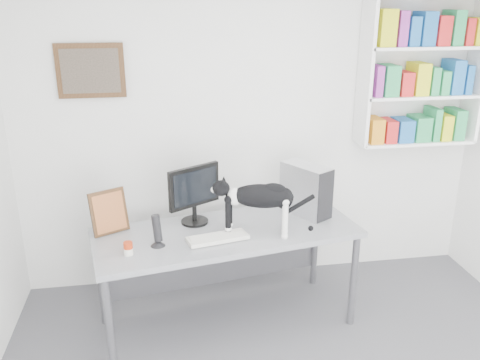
# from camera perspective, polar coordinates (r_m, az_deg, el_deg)

# --- Properties ---
(room) EXTENTS (4.01, 4.01, 2.70)m
(room) POSITION_cam_1_polar(r_m,az_deg,el_deg) (2.54, 10.05, -5.75)
(room) COLOR #4D4C51
(room) RESTS_ON ground
(bookshelf) EXTENTS (1.03, 0.28, 1.24)m
(bookshelf) POSITION_cam_1_polar(r_m,az_deg,el_deg) (4.60, 19.74, 11.37)
(bookshelf) COLOR white
(bookshelf) RESTS_ON room
(wall_art) EXTENTS (0.52, 0.04, 0.42)m
(wall_art) POSITION_cam_1_polar(r_m,az_deg,el_deg) (4.19, -16.43, 11.68)
(wall_art) COLOR #4D3119
(wall_art) RESTS_ON room
(desk) EXTENTS (2.04, 1.08, 0.81)m
(desk) POSITION_cam_1_polar(r_m,az_deg,el_deg) (3.97, -1.44, -10.94)
(desk) COLOR gray
(desk) RESTS_ON room
(monitor) EXTENTS (0.48, 0.40, 0.46)m
(monitor) POSITION_cam_1_polar(r_m,az_deg,el_deg) (3.83, -5.20, -1.62)
(monitor) COLOR black
(monitor) RESTS_ON desk
(keyboard) EXTENTS (0.46, 0.25, 0.03)m
(keyboard) POSITION_cam_1_polar(r_m,az_deg,el_deg) (3.63, -2.54, -6.50)
(keyboard) COLOR silver
(keyboard) RESTS_ON desk
(pc_tower) EXTENTS (0.36, 0.44, 0.40)m
(pc_tower) POSITION_cam_1_polar(r_m,az_deg,el_deg) (4.03, 7.39, -1.06)
(pc_tower) COLOR silver
(pc_tower) RESTS_ON desk
(speaker) EXTENTS (0.14, 0.14, 0.24)m
(speaker) POSITION_cam_1_polar(r_m,az_deg,el_deg) (3.55, -9.30, -5.57)
(speaker) COLOR black
(speaker) RESTS_ON desk
(leaning_print) EXTENTS (0.29, 0.22, 0.33)m
(leaning_print) POSITION_cam_1_polar(r_m,az_deg,el_deg) (3.80, -14.51, -3.41)
(leaning_print) COLOR #4D3119
(leaning_print) RESTS_ON desk
(soup_can) EXTENTS (0.07, 0.07, 0.09)m
(soup_can) POSITION_cam_1_polar(r_m,az_deg,el_deg) (3.50, -12.44, -7.52)
(soup_can) COLOR #B32E0F
(soup_can) RESTS_ON desk
(cat) EXTENTS (0.68, 0.34, 0.41)m
(cat) POSITION_cam_1_polar(r_m,az_deg,el_deg) (3.63, 2.17, -3.25)
(cat) COLOR black
(cat) RESTS_ON desk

